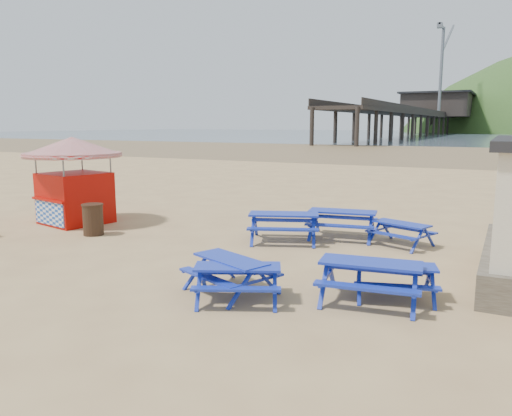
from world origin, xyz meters
The scene contains 13 objects.
ground centered at (0.00, 0.00, 0.00)m, with size 400.00×400.00×0.00m, color tan.
wet_sand centered at (0.00, 55.00, 0.00)m, with size 400.00×400.00×0.00m, color olive.
sea centered at (0.00, 170.00, 0.01)m, with size 400.00×400.00×0.00m, color #42525E.
picnic_table_blue_a centered at (1.35, 1.83, 0.43)m, with size 2.49×2.27×0.85m.
picnic_table_blue_b centered at (4.57, 2.88, 0.33)m, with size 1.94×1.76×0.67m.
picnic_table_blue_c centered at (2.76, 3.08, 0.42)m, with size 2.26×1.93×0.85m.
picnic_table_blue_d centered at (2.22, -2.82, 0.36)m, with size 2.12×1.94×0.73m.
picnic_table_blue_e centered at (2.58, -3.18, 0.35)m, with size 2.11×1.95×0.71m.
picnic_table_blue_f centered at (5.30, -1.60, 0.34)m, with size 1.91×1.70×0.68m.
ice_cream_kiosk centered at (-6.30, 1.07, 1.90)m, with size 4.00×4.00×3.02m.
litter_bin centered at (-4.34, -0.08, 0.50)m, with size 0.67×0.67×0.99m.
pier centered at (-17.99, 178.23, 5.46)m, with size 24.00×220.00×39.29m.
picnic_table_blue_g centered at (4.93, -2.07, 0.41)m, with size 2.13×1.81×0.81m.
Camera 1 is at (7.20, -11.44, 3.45)m, focal length 35.00 mm.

